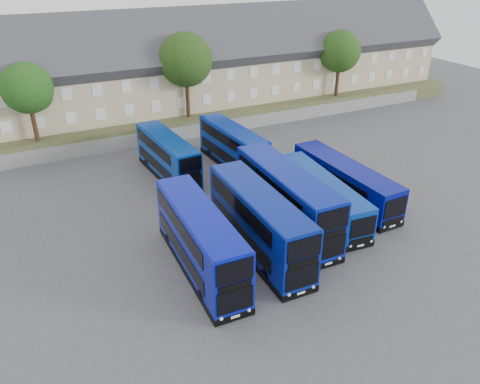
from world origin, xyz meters
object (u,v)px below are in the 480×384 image
at_px(dd_front_left, 200,242).
at_px(dd_front_mid, 259,224).
at_px(tree_far, 345,38).
at_px(tree_mid, 187,62).
at_px(tree_east, 340,53).
at_px(coach_east_a, 321,197).
at_px(tree_west, 29,90).

distance_m(dd_front_left, dd_front_mid, 4.39).
height_order(dd_front_left, tree_far, tree_far).
height_order(tree_mid, tree_far, tree_mid).
relative_size(tree_mid, tree_east, 1.12).
bearing_deg(dd_front_left, dd_front_mid, 4.44).
bearing_deg(tree_mid, dd_front_left, -109.27).
xyz_separation_m(dd_front_left, dd_front_mid, (4.38, 0.22, 0.05)).
relative_size(tree_east, tree_far, 0.94).
distance_m(dd_front_left, tree_mid, 26.73).
relative_size(coach_east_a, tree_mid, 1.23).
height_order(dd_front_left, coach_east_a, dd_front_left).
height_order(dd_front_mid, tree_far, tree_far).
distance_m(tree_east, tree_far, 9.23).
bearing_deg(coach_east_a, tree_mid, 101.39).
bearing_deg(coach_east_a, dd_front_mid, -155.99).
xyz_separation_m(dd_front_mid, tree_east, (24.22, 23.89, 5.20)).
distance_m(coach_east_a, tree_mid, 23.09).
height_order(tree_mid, tree_east, tree_mid).
xyz_separation_m(dd_front_mid, tree_mid, (4.22, 24.39, 5.88)).
bearing_deg(tree_far, dd_front_mid, -134.37).
relative_size(tree_west, tree_east, 0.94).
relative_size(dd_front_left, tree_west, 1.44).
bearing_deg(tree_east, dd_front_mid, -135.39).
height_order(tree_west, tree_mid, tree_mid).
relative_size(dd_front_mid, coach_east_a, 1.00).
height_order(coach_east_a, tree_west, tree_west).
distance_m(coach_east_a, tree_west, 28.96).
bearing_deg(dd_front_left, tree_east, 41.73).
relative_size(coach_east_a, tree_far, 1.30).
relative_size(dd_front_left, tree_east, 1.35).
bearing_deg(tree_mid, coach_east_a, -83.21).
bearing_deg(coach_east_a, tree_far, 55.21).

